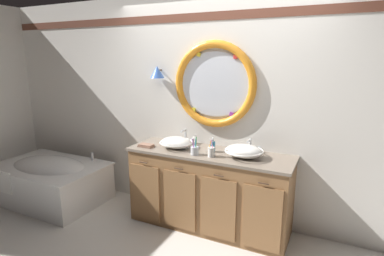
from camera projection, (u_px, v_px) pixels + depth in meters
name	position (u px, v px, depth m)	size (l,w,h in m)	color
ground_plane	(196.00, 236.00, 3.34)	(14.00, 14.00, 0.00)	silver
back_wall_assembly	(217.00, 107.00, 3.56)	(6.40, 0.26, 2.60)	silver
vanity_counter	(209.00, 189.00, 3.47)	(1.81, 0.60, 0.88)	olive
bathtub	(50.00, 178.00, 4.14)	(1.44, 0.94, 0.61)	white
sink_basin_left	(176.00, 142.00, 3.50)	(0.39, 0.39, 0.13)	white
sink_basin_right	(244.00, 151.00, 3.16)	(0.40, 0.40, 0.14)	white
faucet_set_left	(185.00, 138.00, 3.69)	(0.23, 0.14, 0.17)	silver
faucet_set_right	(250.00, 147.00, 3.36)	(0.24, 0.13, 0.15)	silver
toothbrush_holder_left	(195.00, 150.00, 3.26)	(0.09, 0.09, 0.22)	silver
toothbrush_holder_right	(211.00, 151.00, 3.19)	(0.08, 0.08, 0.21)	white
soap_dispenser	(213.00, 146.00, 3.36)	(0.06, 0.06, 0.14)	#388EBC
folded_hand_towel	(146.00, 146.00, 3.55)	(0.18, 0.10, 0.03)	#936B56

